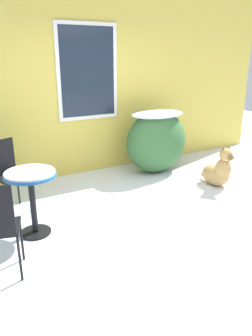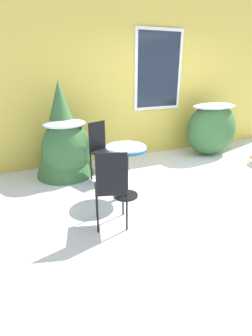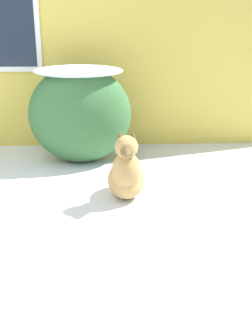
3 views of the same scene
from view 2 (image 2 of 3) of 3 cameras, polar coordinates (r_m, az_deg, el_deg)
ground_plane at (r=4.23m, az=19.09°, el=-5.14°), size 16.00×16.00×0.00m
house_wall at (r=5.61m, az=5.40°, el=20.13°), size 8.00×0.10×3.39m
shrub_left at (r=4.52m, az=-12.86°, el=4.42°), size 0.82×0.70×0.99m
shrub_middle at (r=5.89m, az=18.12°, el=8.33°), size 1.15×0.73×1.10m
evergreen_bush at (r=4.56m, az=-13.75°, el=8.02°), size 0.99×0.99×1.60m
patio_table at (r=3.67m, az=0.00°, el=2.22°), size 0.58×0.58×0.77m
patio_chair_near_table at (r=4.34m, az=-5.30°, el=4.25°), size 0.48×0.48×0.96m
patio_chair_far_side at (r=2.97m, az=-3.28°, el=-3.96°), size 0.46×0.46×0.96m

